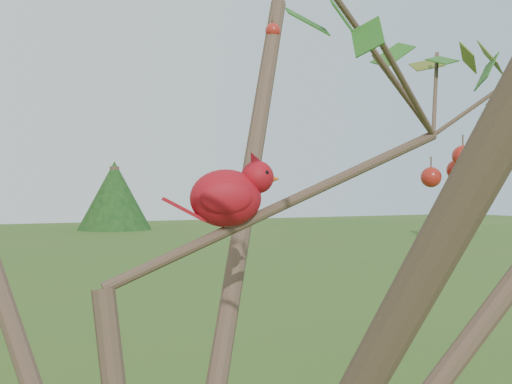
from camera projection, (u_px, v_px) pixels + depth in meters
crabapple_tree at (178, 174)px, 0.89m from camera, size 2.35×2.05×2.95m
cardinal at (230, 195)px, 1.04m from camera, size 0.19×0.12×0.14m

